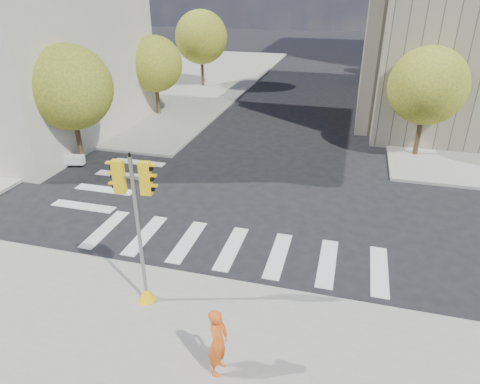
# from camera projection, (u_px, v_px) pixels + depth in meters

# --- Properties ---
(ground) EXTENTS (160.00, 160.00, 0.00)m
(ground) POSITION_uv_depth(u_px,v_px,m) (247.00, 223.00, 17.96)
(ground) COLOR black
(ground) RESTS_ON ground
(sidewalk_far_left) EXTENTS (28.00, 40.00, 0.15)m
(sidewalk_far_left) POSITION_uv_depth(u_px,v_px,m) (125.00, 77.00, 45.13)
(sidewalk_far_left) COLOR gray
(sidewalk_far_left) RESTS_ON ground
(tree_lw_near) EXTENTS (4.40, 4.40, 6.41)m
(tree_lw_near) POSITION_uv_depth(u_px,v_px,m) (70.00, 88.00, 22.03)
(tree_lw_near) COLOR #382616
(tree_lw_near) RESTS_ON ground
(tree_lw_mid) EXTENTS (4.00, 4.00, 5.77)m
(tree_lw_mid) POSITION_uv_depth(u_px,v_px,m) (155.00, 64.00, 30.88)
(tree_lw_mid) COLOR #382616
(tree_lw_mid) RESTS_ON ground
(tree_lw_far) EXTENTS (4.80, 4.80, 6.95)m
(tree_lw_far) POSITION_uv_depth(u_px,v_px,m) (201.00, 37.00, 39.20)
(tree_lw_far) COLOR #382616
(tree_lw_far) RESTS_ON ground
(tree_re_near) EXTENTS (4.20, 4.20, 6.16)m
(tree_re_near) POSITION_uv_depth(u_px,v_px,m) (428.00, 86.00, 23.07)
(tree_re_near) COLOR #382616
(tree_re_near) RESTS_ON ground
(tree_re_mid) EXTENTS (4.60, 4.60, 6.66)m
(tree_re_mid) POSITION_uv_depth(u_px,v_px,m) (410.00, 50.00, 33.33)
(tree_re_mid) COLOR #382616
(tree_re_mid) RESTS_ON ground
(tree_re_far) EXTENTS (4.00, 4.00, 5.88)m
(tree_re_far) POSITION_uv_depth(u_px,v_px,m) (399.00, 38.00, 43.93)
(tree_re_far) COLOR #382616
(tree_re_far) RESTS_ON ground
(lamp_near) EXTENTS (0.35, 0.18, 8.11)m
(lamp_near) POSITION_uv_depth(u_px,v_px,m) (430.00, 64.00, 26.18)
(lamp_near) COLOR black
(lamp_near) RESTS_ON sidewalk_far_right
(lamp_far) EXTENTS (0.35, 0.18, 8.11)m
(lamp_far) POSITION_uv_depth(u_px,v_px,m) (411.00, 38.00, 38.30)
(lamp_far) COLOR black
(lamp_far) RESTS_ON sidewalk_far_right
(traffic_signal) EXTENTS (1.08, 0.56, 4.92)m
(traffic_signal) POSITION_uv_depth(u_px,v_px,m) (140.00, 243.00, 12.47)
(traffic_signal) COLOR yellow
(traffic_signal) RESTS_ON sidewalk_near
(photographer) EXTENTS (0.51, 0.73, 1.92)m
(photographer) POSITION_uv_depth(u_px,v_px,m) (218.00, 342.00, 10.56)
(photographer) COLOR #E65A15
(photographer) RESTS_ON sidewalk_near
(planter_wall) EXTENTS (5.90, 1.93, 0.50)m
(planter_wall) POSITION_uv_depth(u_px,v_px,m) (29.00, 160.00, 23.28)
(planter_wall) COLOR white
(planter_wall) RESTS_ON sidewalk_left_near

